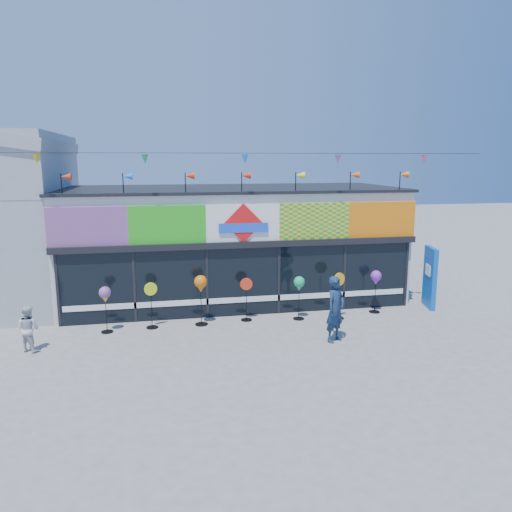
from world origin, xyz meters
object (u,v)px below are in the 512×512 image
object	(u,v)px
adult_man	(336,309)
blue_sign	(430,277)
spinner_6	(376,279)
spinner_2	(201,285)
spinner_0	(105,296)
spinner_4	(299,285)
spinner_5	(339,295)
spinner_3	(246,298)
child	(28,329)
spinner_1	(151,304)

from	to	relation	value
adult_man	blue_sign	bearing A→B (deg)	-4.60
spinner_6	adult_man	size ratio (longest dim) A/B	0.77
spinner_2	adult_man	distance (m)	4.23
spinner_0	spinner_2	world-z (taller)	spinner_2
spinner_4	spinner_2	bearing A→B (deg)	179.07
spinner_2	spinner_5	bearing A→B (deg)	-3.28
spinner_0	adult_man	size ratio (longest dim) A/B	0.75
spinner_3	child	bearing A→B (deg)	-167.08
spinner_1	spinner_6	size ratio (longest dim) A/B	0.99
spinner_0	spinner_5	size ratio (longest dim) A/B	0.92
blue_sign	spinner_2	xyz separation A→B (m)	(-8.01, -0.39, 0.21)
spinner_5	spinner_6	size ratio (longest dim) A/B	1.05
spinner_5	spinner_1	bearing A→B (deg)	177.55
spinner_1	spinner_3	bearing A→B (deg)	2.93
spinner_1	spinner_4	bearing A→B (deg)	-0.64
spinner_3	child	size ratio (longest dim) A/B	1.11
spinner_0	spinner_3	distance (m)	4.34
spinner_2	spinner_6	distance (m)	5.89
spinner_0	spinner_5	distance (m)	7.29
adult_man	child	world-z (taller)	adult_man
blue_sign	spinner_6	size ratio (longest dim) A/B	1.46
spinner_2	spinner_5	world-z (taller)	spinner_2
spinner_5	adult_man	size ratio (longest dim) A/B	0.81
blue_sign	child	bearing A→B (deg)	-159.89
spinner_6	child	bearing A→B (deg)	-172.30
spinner_2	child	xyz separation A→B (m)	(-4.76, -1.27, -0.64)
blue_sign	spinner_6	bearing A→B (deg)	-161.23
child	blue_sign	bearing A→B (deg)	-143.24
blue_sign	spinner_0	bearing A→B (deg)	-164.48
spinner_4	spinner_6	size ratio (longest dim) A/B	0.98
spinner_2	spinner_5	xyz separation A→B (m)	(4.43, -0.25, -0.46)
adult_man	spinner_5	bearing A→B (deg)	32.20
spinner_6	spinner_5	bearing A→B (deg)	-164.02
spinner_3	spinner_4	distance (m)	1.75
blue_sign	adult_man	bearing A→B (deg)	-137.12
spinner_0	spinner_1	size ratio (longest dim) A/B	0.98
child	spinner_6	bearing A→B (deg)	-142.98
spinner_6	child	world-z (taller)	spinner_6
spinner_0	spinner_3	xyz separation A→B (m)	(4.31, 0.30, -0.39)
spinner_5	adult_man	bearing A→B (deg)	-113.00
blue_sign	spinner_3	size ratio (longest dim) A/B	1.51
spinner_3	child	xyz separation A→B (m)	(-6.23, -1.43, -0.11)
spinner_1	spinner_4	distance (m)	4.69
blue_sign	spinner_5	xyz separation A→B (m)	(-3.59, -0.65, -0.26)
spinner_0	child	size ratio (longest dim) A/B	1.12
blue_sign	adult_man	xyz separation A→B (m)	(-4.40, -2.56, -0.12)
child	adult_man	bearing A→B (deg)	-156.76
spinner_1	child	bearing A→B (deg)	-158.52
spinner_2	spinner_6	xyz separation A→B (m)	(5.89, 0.17, -0.11)
spinner_0	spinner_1	world-z (taller)	spinner_1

